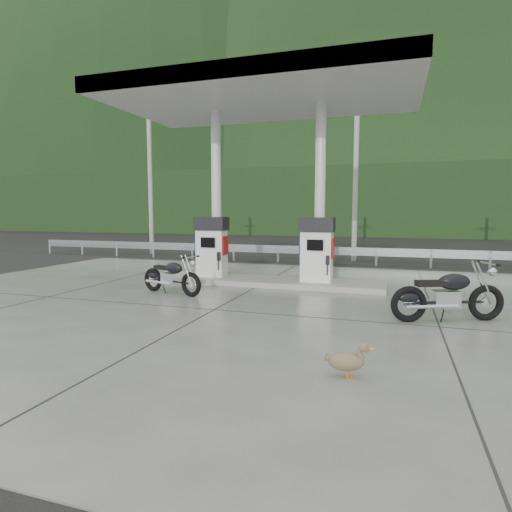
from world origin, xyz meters
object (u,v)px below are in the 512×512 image
(duck, at_px, (346,362))
(gas_pump_left, at_px, (212,247))
(gas_pump_right, at_px, (317,250))
(motorcycle_right, at_px, (448,296))
(motorcycle_left, at_px, (171,277))

(duck, bearing_deg, gas_pump_left, 116.39)
(gas_pump_right, distance_m, duck, 6.68)
(gas_pump_right, relative_size, duck, 3.28)
(motorcycle_right, relative_size, duck, 3.85)
(gas_pump_left, relative_size, motorcycle_right, 0.85)
(motorcycle_right, bearing_deg, duck, -136.53)
(motorcycle_right, distance_m, duck, 3.82)
(motorcycle_left, bearing_deg, gas_pump_left, 101.63)
(gas_pump_left, relative_size, gas_pump_right, 1.00)
(motorcycle_right, xyz_separation_m, duck, (-1.56, -3.48, -0.30))
(gas_pump_left, height_order, gas_pump_right, same)
(gas_pump_right, xyz_separation_m, duck, (1.52, -6.45, -0.85))
(gas_pump_left, distance_m, duck, 8.04)
(motorcycle_left, bearing_deg, gas_pump_right, 48.98)
(duck, bearing_deg, motorcycle_left, 128.98)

